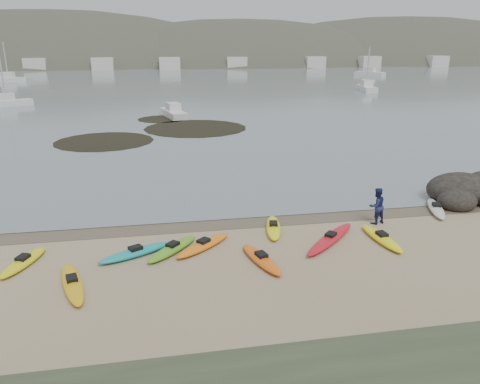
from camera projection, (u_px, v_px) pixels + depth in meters
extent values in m
plane|color=tan|center=(240.00, 219.00, 24.80)|extent=(600.00, 600.00, 0.00)
plane|color=brown|center=(241.00, 221.00, 24.52)|extent=(60.00, 60.00, 0.00)
plane|color=slate|center=(158.00, 56.00, 305.77)|extent=(1200.00, 1200.00, 0.00)
ellipsoid|color=gold|center=(72.00, 283.00, 17.84)|extent=(1.66, 3.78, 0.34)
ellipsoid|color=#FFF315|center=(273.00, 228.00, 23.19)|extent=(1.35, 3.27, 0.34)
ellipsoid|color=#5FA821|center=(173.00, 249.00, 20.82)|extent=(2.70, 2.95, 0.34)
ellipsoid|color=yellow|center=(23.00, 262.00, 19.56)|extent=(1.74, 3.06, 0.34)
ellipsoid|color=teal|center=(136.00, 252.00, 20.45)|extent=(3.40, 2.23, 0.34)
ellipsoid|color=#FFF415|center=(381.00, 238.00, 21.94)|extent=(0.96, 3.43, 0.34)
ellipsoid|color=red|center=(330.00, 239.00, 21.89)|extent=(3.77, 3.75, 0.34)
ellipsoid|color=silver|center=(436.00, 208.00, 25.86)|extent=(1.92, 3.45, 0.34)
ellipsoid|color=orange|center=(261.00, 259.00, 19.82)|extent=(1.51, 3.36, 0.34)
ellipsoid|color=orange|center=(204.00, 245.00, 21.19)|extent=(3.01, 2.82, 0.34)
imported|color=navy|center=(377.00, 206.00, 23.91)|extent=(1.08, 0.94, 1.91)
ellipsoid|color=black|center=(459.00, 195.00, 27.75)|extent=(3.93, 3.05, 1.96)
ellipsoid|color=black|center=(456.00, 205.00, 26.39)|extent=(2.18, 1.96, 1.31)
cylinder|color=black|center=(104.00, 141.00, 43.99)|extent=(9.19, 9.19, 0.04)
cylinder|color=black|center=(195.00, 128.00, 50.72)|extent=(11.09, 11.09, 0.04)
cylinder|color=black|center=(163.00, 119.00, 56.67)|extent=(5.99, 5.99, 0.04)
cube|color=silver|center=(6.00, 103.00, 67.93)|extent=(7.18, 5.10, 0.99)
cube|color=silver|center=(173.00, 113.00, 58.28)|extent=(3.32, 6.96, 0.94)
cube|color=silver|center=(366.00, 88.00, 89.23)|extent=(3.51, 8.18, 1.11)
cube|color=silver|center=(8.00, 79.00, 109.19)|extent=(8.99, 3.14, 1.24)
cube|color=silver|center=(370.00, 73.00, 130.44)|extent=(6.84, 8.43, 1.20)
ellipsoid|color=#384235|center=(60.00, 106.00, 205.23)|extent=(220.00, 120.00, 80.00)
ellipsoid|color=#384235|center=(241.00, 98.00, 213.42)|extent=(200.00, 110.00, 68.00)
ellipsoid|color=#384235|center=(401.00, 96.00, 237.89)|extent=(230.00, 130.00, 76.00)
cube|color=beige|center=(34.00, 64.00, 152.80)|extent=(7.00, 5.00, 4.00)
cube|color=beige|center=(110.00, 64.00, 156.91)|extent=(7.00, 5.00, 4.00)
cube|color=beige|center=(182.00, 63.00, 161.02)|extent=(7.00, 5.00, 4.00)
cube|color=beige|center=(250.00, 63.00, 165.13)|extent=(7.00, 5.00, 4.00)
cube|color=beige|center=(315.00, 62.00, 169.24)|extent=(7.00, 5.00, 4.00)
cube|color=beige|center=(376.00, 62.00, 173.35)|extent=(7.00, 5.00, 4.00)
cube|color=beige|center=(435.00, 61.00, 177.46)|extent=(7.00, 5.00, 4.00)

